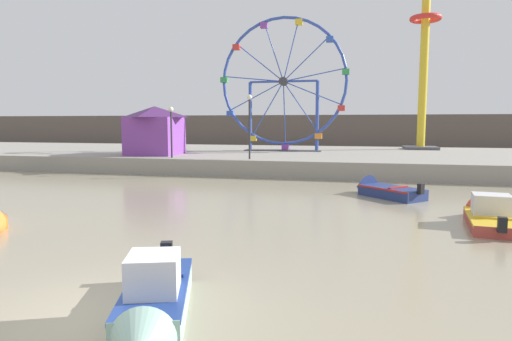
% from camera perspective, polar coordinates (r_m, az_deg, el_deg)
% --- Properties ---
extents(ground_plane, '(240.00, 240.00, 0.00)m').
position_cam_1_polar(ground_plane, '(8.44, -20.60, -17.55)').
color(ground_plane, gray).
extents(quay_promenade, '(110.00, 18.41, 1.07)m').
position_cam_1_polar(quay_promenade, '(35.28, 6.11, 1.61)').
color(quay_promenade, gray).
rests_on(quay_promenade, ground_plane).
extents(distant_town_skyline, '(140.00, 3.00, 4.40)m').
position_cam_1_polar(distant_town_skyline, '(58.24, 9.02, 5.01)').
color(distant_town_skyline, '#564C47').
rests_on(distant_town_skyline, ground_plane).
extents(motorboat_navy_blue, '(3.49, 3.50, 1.27)m').
position_cam_1_polar(motorboat_navy_blue, '(21.00, 15.99, -2.47)').
color(motorboat_navy_blue, navy).
rests_on(motorboat_navy_blue, ground_plane).
extents(motorboat_seafoam, '(2.16, 3.92, 1.41)m').
position_cam_1_polar(motorboat_seafoam, '(7.70, -13.32, -16.68)').
color(motorboat_seafoam, '#93BCAD').
rests_on(motorboat_seafoam, ground_plane).
extents(motorboat_faded_red, '(1.91, 4.42, 1.51)m').
position_cam_1_polar(motorboat_faded_red, '(16.86, 28.13, -5.03)').
color(motorboat_faded_red, '#B24238').
rests_on(motorboat_faded_red, ground_plane).
extents(ferris_wheel_blue_frame, '(10.53, 1.20, 10.80)m').
position_cam_1_polar(ferris_wheel_blue_frame, '(36.11, 3.60, 11.20)').
color(ferris_wheel_blue_frame, '#334CA8').
rests_on(ferris_wheel_blue_frame, quay_promenade).
extents(drop_tower_yellow_tower, '(2.80, 2.80, 14.90)m').
position_cam_1_polar(drop_tower_yellow_tower, '(41.17, 21.08, 13.02)').
color(drop_tower_yellow_tower, gold).
rests_on(drop_tower_yellow_tower, quay_promenade).
extents(carnival_booth_purple_stall, '(3.91, 4.13, 3.49)m').
position_cam_1_polar(carnival_booth_purple_stall, '(32.50, -13.06, 5.23)').
color(carnival_booth_purple_stall, purple).
rests_on(carnival_booth_purple_stall, quay_promenade).
extents(promenade_lamp_near, '(0.32, 0.32, 4.06)m').
position_cam_1_polar(promenade_lamp_near, '(27.67, -0.86, 6.97)').
color(promenade_lamp_near, '#2D2D33').
rests_on(promenade_lamp_near, quay_promenade).
extents(promenade_lamp_far, '(0.32, 0.32, 3.34)m').
position_cam_1_polar(promenade_lamp_far, '(29.29, -11.02, 6.01)').
color(promenade_lamp_far, '#2D2D33').
rests_on(promenade_lamp_far, quay_promenade).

